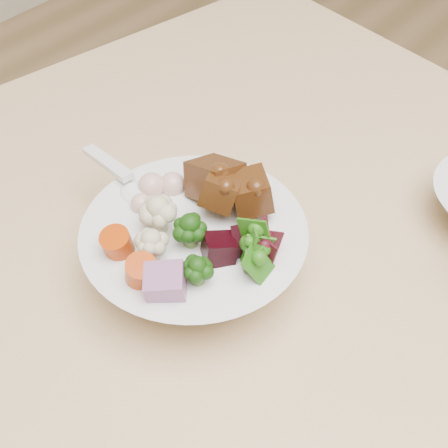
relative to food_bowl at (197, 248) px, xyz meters
The scene contains 2 objects.
food_bowl is the anchor object (origin of this frame).
soup_spoon 0.09m from the food_bowl, behind, with size 0.12×0.04×0.02m.
Camera 1 is at (-0.37, -0.21, 1.22)m, focal length 50.00 mm.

